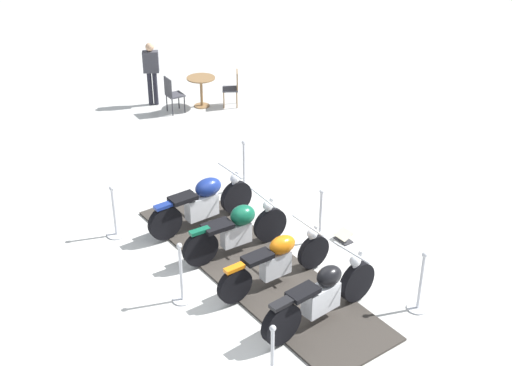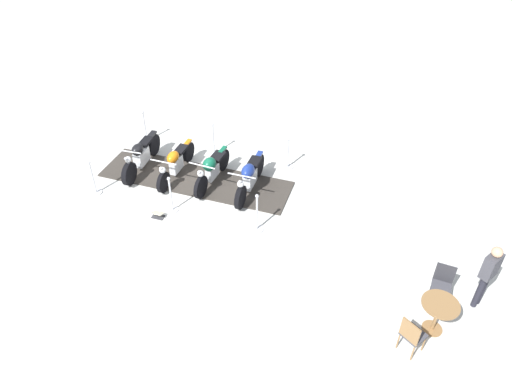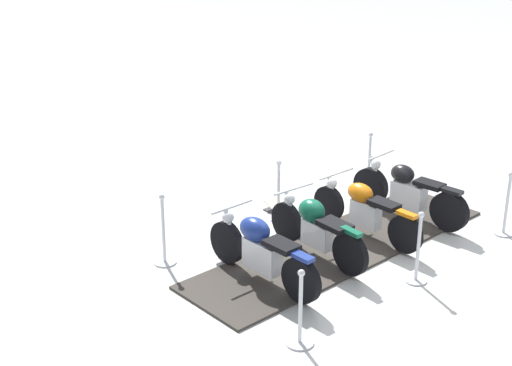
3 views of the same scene
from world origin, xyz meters
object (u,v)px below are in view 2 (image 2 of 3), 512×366
object	(u,v)px
info_placard	(158,215)
cafe_table	(439,310)
motorcycle_black	(141,156)
cafe_chair_across_table	(412,334)
stanchion_right_front	(94,183)
motorcycle_copper	(175,163)
stanchion_left_front	(146,131)
stanchion_right_rear	(257,219)
bystander_person	(489,272)
motorcycle_forest	(212,169)
stanchion_left_mid	(214,144)
cafe_chair_near_table	(442,282)
stanchion_left_rear	(288,159)
stanchion_right_mid	(171,199)
motorcycle_navy	(250,177)

from	to	relation	value
info_placard	cafe_table	size ratio (longest dim) A/B	0.44
motorcycle_black	cafe_chair_across_table	size ratio (longest dim) A/B	2.37
stanchion_right_front	info_placard	distance (m)	2.18
cafe_chair_across_table	motorcycle_copper	bearing A→B (deg)	94.47
stanchion_right_front	cafe_table	distance (m)	9.24
stanchion_left_front	cafe_chair_across_table	bearing A→B (deg)	-113.55
stanchion_right_rear	cafe_table	world-z (taller)	stanchion_right_rear
motorcycle_copper	cafe_chair_across_table	distance (m)	7.80
stanchion_right_rear	bystander_person	bearing A→B (deg)	-90.21
cafe_table	stanchion_right_rear	bearing A→B (deg)	76.47
stanchion_right_front	stanchion_right_rear	size ratio (longest dim) A/B	0.95
motorcycle_forest	info_placard	world-z (taller)	motorcycle_forest
stanchion_left_mid	motorcycle_copper	bearing A→B (deg)	167.09
motorcycle_black	motorcycle_forest	xyz separation A→B (m)	(0.30, -2.23, 0.03)
info_placard	cafe_chair_near_table	xyz separation A→B (m)	(0.47, -7.01, 0.48)
motorcycle_copper	stanchion_left_rear	size ratio (longest dim) A/B	2.14
cafe_chair_near_table	bystander_person	bearing A→B (deg)	104.68
stanchion_right_rear	cafe_table	distance (m)	4.66
stanchion_left_mid	info_placard	bearing A→B (deg)	-176.24
stanchion_left_front	cafe_chair_across_table	distance (m)	10.11
stanchion_right_mid	motorcycle_navy	bearing A→B (deg)	-42.30
motorcycle_forest	bystander_person	world-z (taller)	bystander_person
cafe_table	cafe_chair_across_table	size ratio (longest dim) A/B	0.84
motorcycle_navy	cafe_table	size ratio (longest dim) A/B	2.79
cafe_table	cafe_chair_near_table	bearing A→B (deg)	3.15
stanchion_left_mid	stanchion_right_mid	distance (m)	2.89
stanchion_right_mid	stanchion_left_front	bearing A→B (deg)	47.33
stanchion_right_mid	stanchion_right_rear	bearing A→B (deg)	-82.07
motorcycle_navy	bystander_person	size ratio (longest dim) A/B	1.32
motorcycle_forest	stanchion_left_mid	size ratio (longest dim) A/B	1.89
stanchion_left_rear	stanchion_left_front	bearing A→B (deg)	97.93
motorcycle_forest	stanchion_right_mid	size ratio (longest dim) A/B	1.90
motorcycle_navy	cafe_table	distance (m)	5.90
bystander_person	motorcycle_forest	bearing A→B (deg)	15.54
motorcycle_black	cafe_chair_near_table	size ratio (longest dim) A/B	2.35
cafe_table	cafe_chair_across_table	bearing A→B (deg)	154.32
stanchion_left_front	cafe_table	xyz separation A→B (m)	(-3.29, -9.62, 0.22)
cafe_chair_near_table	stanchion_left_mid	bearing A→B (deg)	-114.30
info_placard	stanchion_left_front	bearing A→B (deg)	-56.81
motorcycle_black	cafe_chair_near_table	bearing A→B (deg)	71.47
stanchion_right_rear	info_placard	distance (m)	2.65
motorcycle_navy	motorcycle_black	bearing A→B (deg)	-90.32
motorcycle_copper	motorcycle_navy	world-z (taller)	motorcycle_navy
motorcycle_navy	motorcycle_copper	bearing A→B (deg)	-90.09
motorcycle_black	motorcycle_navy	xyz separation A→B (m)	(0.45, -3.35, 0.03)
stanchion_right_front	cafe_table	xyz separation A→B (m)	(-0.44, -9.22, 0.25)
stanchion_right_mid	cafe_chair_across_table	xyz separation A→B (m)	(-1.51, -6.52, 0.17)
stanchion_left_front	cafe_table	size ratio (longest dim) A/B	1.39
stanchion_right_rear	bystander_person	size ratio (longest dim) A/B	0.68
stanchion_left_rear	stanchion_right_front	world-z (taller)	stanchion_right_front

